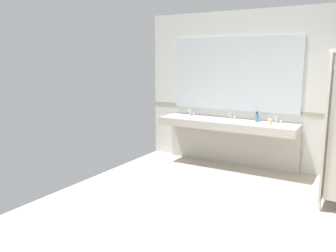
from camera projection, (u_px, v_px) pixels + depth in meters
The scene contains 5 objects.
vanity_counter at pixel (228, 132), 6.38m from camera, with size 2.50×0.59×0.98m.
mirror_panel at pixel (234, 74), 6.36m from camera, with size 2.40×0.02×1.33m, color silver.
soap_dispenser at pixel (257, 117), 6.15m from camera, with size 0.07×0.07×0.18m.
paper_cup at pixel (270, 122), 5.80m from camera, with size 0.07×0.07×0.10m, color beige.
floor_drain_cover at pixel (283, 236), 3.92m from camera, with size 0.14×0.14×0.01m, color #B7BABF.
Camera 1 is at (0.46, -3.42, 1.95)m, focal length 37.43 mm.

